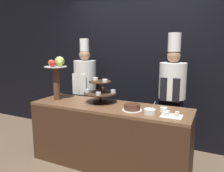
% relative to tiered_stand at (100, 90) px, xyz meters
% --- Properties ---
extents(wall_back, '(10.00, 0.06, 2.80)m').
position_rel_tiered_stand_xyz_m(wall_back, '(0.18, 0.93, 0.36)').
color(wall_back, black).
rests_on(wall_back, ground_plane).
extents(buffet_counter, '(2.18, 0.66, 0.86)m').
position_rel_tiered_stand_xyz_m(buffet_counter, '(0.18, -0.08, -0.61)').
color(buffet_counter, '#422819').
rests_on(buffet_counter, ground_plane).
extents(tiered_stand, '(0.46, 0.46, 0.35)m').
position_rel_tiered_stand_xyz_m(tiered_stand, '(0.00, 0.00, 0.00)').
color(tiered_stand, '#3D2819').
rests_on(tiered_stand, buffet_counter).
extents(fruit_pedestal, '(0.33, 0.33, 0.64)m').
position_rel_tiered_stand_xyz_m(fruit_pedestal, '(-0.66, -0.12, 0.25)').
color(fruit_pedestal, brown).
rests_on(fruit_pedestal, buffet_counter).
extents(cake_round, '(0.25, 0.25, 0.08)m').
position_rel_tiered_stand_xyz_m(cake_round, '(0.54, -0.17, -0.14)').
color(cake_round, white).
rests_on(cake_round, buffet_counter).
extents(cup_white, '(0.09, 0.09, 0.05)m').
position_rel_tiered_stand_xyz_m(cup_white, '(0.91, -0.05, -0.15)').
color(cup_white, white).
rests_on(cup_white, buffet_counter).
extents(cake_square_tray, '(0.24, 0.20, 0.05)m').
position_rel_tiered_stand_xyz_m(cake_square_tray, '(1.04, -0.20, -0.16)').
color(cake_square_tray, white).
rests_on(cake_square_tray, buffet_counter).
extents(serving_bowl_near, '(0.14, 0.14, 0.16)m').
position_rel_tiered_stand_xyz_m(serving_bowl_near, '(0.78, -0.21, -0.15)').
color(serving_bowl_near, white).
rests_on(serving_bowl_near, buffet_counter).
extents(chef_left, '(0.38, 0.38, 1.79)m').
position_rel_tiered_stand_xyz_m(chef_left, '(-0.61, 0.56, -0.07)').
color(chef_left, '#38332D').
rests_on(chef_left, ground_plane).
extents(chef_center_left, '(0.39, 0.39, 1.84)m').
position_rel_tiered_stand_xyz_m(chef_center_left, '(0.89, 0.56, -0.05)').
color(chef_center_left, black).
rests_on(chef_center_left, ground_plane).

